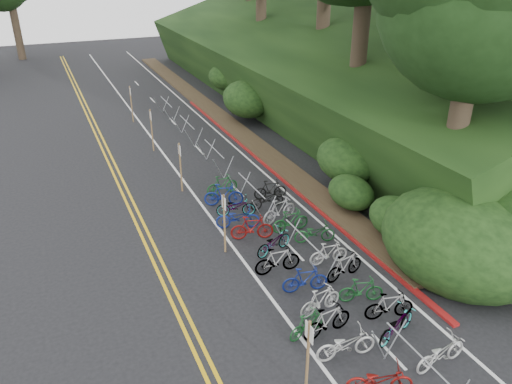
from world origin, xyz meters
TOP-DOWN VIEW (x-y plane):
  - ground at (0.00, 0.00)m, footprint 120.00×120.00m
  - road_markings at (0.63, 10.10)m, footprint 7.47×80.00m
  - red_curb at (5.70, 12.00)m, footprint 0.25×28.00m
  - embankment at (12.96, 19.04)m, footprint 14.30×48.14m
  - bike_rack_front at (2.80, -3.39)m, footprint 1.19×2.58m
  - bike_racks_rest at (3.00, 13.00)m, footprint 1.14×23.00m
  - signpost_near at (0.14, -2.33)m, footprint 0.08×0.40m
  - signposts_rest at (0.60, 14.00)m, footprint 0.08×18.40m
  - bike_front at (1.23, -0.41)m, footprint 0.75×1.48m
  - bike_valet at (2.82, 3.12)m, footprint 3.52×14.83m

SIDE VIEW (x-z plane):
  - ground at x=0.00m, z-range 0.00..0.00m
  - road_markings at x=0.63m, z-range 0.00..0.01m
  - red_curb at x=5.70m, z-range 0.00..0.10m
  - bike_front at x=1.23m, z-range 0.00..0.86m
  - bike_valet at x=2.82m, z-range -0.06..1.03m
  - bike_racks_rest at x=3.00m, z-range 0.27..1.44m
  - bike_rack_front at x=2.80m, z-range 0.26..1.53m
  - signpost_near at x=0.14m, z-range 0.18..2.58m
  - signposts_rest at x=0.60m, z-range 0.18..2.68m
  - embankment at x=12.96m, z-range -1.99..7.12m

